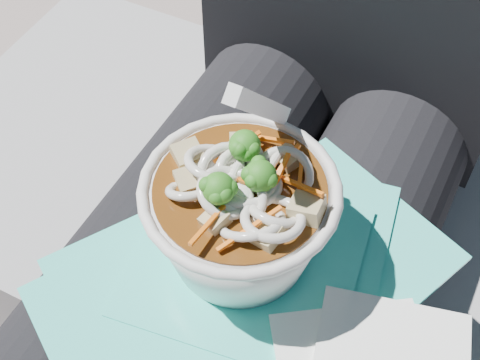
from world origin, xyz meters
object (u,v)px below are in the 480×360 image
at_px(lap, 242,271).
at_px(person_body, 282,188).
at_px(stone_ledge, 288,294).
at_px(plastic_bag, 246,276).
at_px(udon_bowl, 240,211).

relative_size(lap, person_body, 0.49).
relative_size(stone_ledge, plastic_bag, 2.85).
xyz_separation_m(stone_ledge, udon_bowl, (0.01, -0.18, 0.45)).
bearing_deg(udon_bowl, person_body, 96.89).
xyz_separation_m(person_body, udon_bowl, (0.01, -0.12, 0.12)).
bearing_deg(plastic_bag, udon_bowl, 129.50).
relative_size(stone_ledge, lap, 2.08).
xyz_separation_m(stone_ledge, person_body, (0.00, -0.06, 0.33)).
distance_m(person_body, plastic_bag, 0.16).
bearing_deg(udon_bowl, plastic_bag, -50.50).
relative_size(person_body, plastic_bag, 2.81).
bearing_deg(person_body, stone_ledge, 90.00).
distance_m(lap, udon_bowl, 0.16).
xyz_separation_m(lap, person_body, (0.00, 0.09, 0.03)).
relative_size(person_body, udon_bowl, 5.06).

